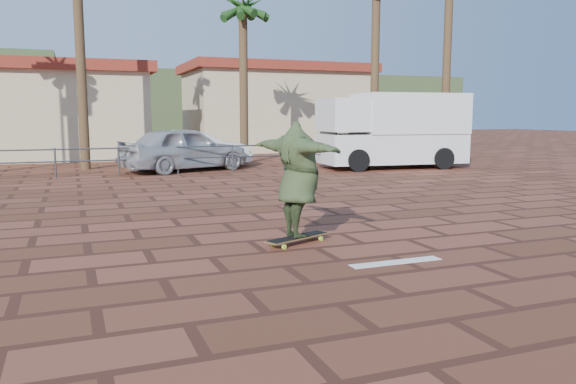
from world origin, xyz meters
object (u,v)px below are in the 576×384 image
Objects in this scene: longboard at (298,238)px; skateboarder at (298,179)px; campervan at (393,129)px; car_silver at (185,149)px; car_white at (193,149)px.

longboard is 0.54× the size of skateboarder.
car_silver is at bearing 173.48° from campervan.
campervan is at bearing -121.63° from car_silver.
longboard is at bearing -147.27° from skateboarder.
campervan reaches higher than car_white.
car_white is (1.18, 13.94, -0.31)m from skateboarder.
skateboarder is at bearing 111.72° from longboard.
car_white is (0.59, 1.30, -0.08)m from car_silver.
campervan is (8.48, 10.95, 1.43)m from longboard.
skateboarder is at bearing 171.01° from car_white.
car_white is (1.18, 13.94, 0.64)m from longboard.
campervan reaches higher than longboard.
car_white is (-7.30, 2.98, -0.79)m from campervan.
car_silver is 1.43m from car_white.
car_silver is (0.60, 12.63, 0.72)m from longboard.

